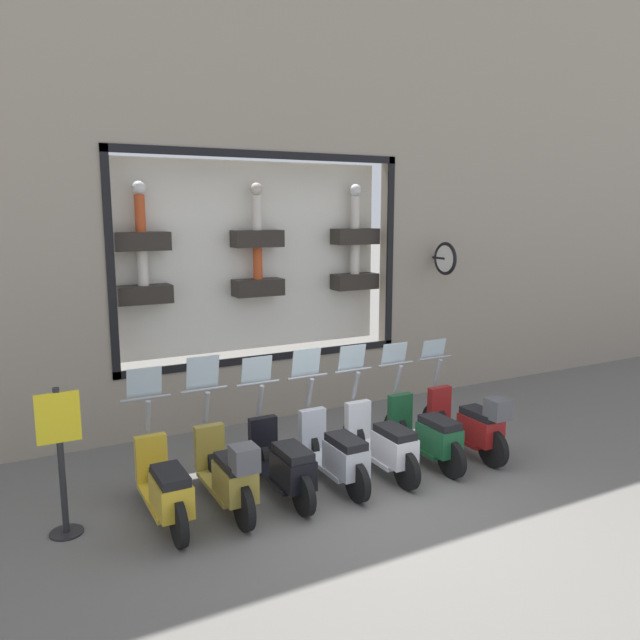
% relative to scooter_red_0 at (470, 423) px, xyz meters
% --- Properties ---
extents(ground_plane, '(120.00, 120.00, 0.00)m').
position_rel_scooter_red_0_xyz_m(ground_plane, '(-0.59, 1.96, -0.48)').
color(ground_plane, '#66635E').
extents(building_facade, '(1.22, 36.00, 9.46)m').
position_rel_scooter_red_0_xyz_m(building_facade, '(3.02, 1.96, 4.33)').
color(building_facade, gray).
rests_on(building_facade, ground_plane).
extents(scooter_red_0, '(1.81, 0.61, 1.55)m').
position_rel_scooter_red_0_xyz_m(scooter_red_0, '(0.00, 0.00, 0.00)').
color(scooter_red_0, black).
rests_on(scooter_red_0, ground_plane).
extents(scooter_green_1, '(1.80, 0.60, 1.57)m').
position_rel_scooter_red_0_xyz_m(scooter_green_1, '(0.06, 0.73, -0.05)').
color(scooter_green_1, black).
rests_on(scooter_green_1, ground_plane).
extents(scooter_white_2, '(1.80, 0.60, 1.62)m').
position_rel_scooter_red_0_xyz_m(scooter_white_2, '(0.06, 1.46, -0.05)').
color(scooter_white_2, black).
rests_on(scooter_white_2, ground_plane).
extents(scooter_silver_3, '(1.80, 0.60, 1.64)m').
position_rel_scooter_red_0_xyz_m(scooter_silver_3, '(0.06, 2.20, -0.05)').
color(scooter_silver_3, black).
rests_on(scooter_silver_3, ground_plane).
extents(scooter_black_4, '(1.80, 0.60, 1.61)m').
position_rel_scooter_red_0_xyz_m(scooter_black_4, '(0.06, 2.93, -0.05)').
color(scooter_black_4, black).
rests_on(scooter_black_4, ground_plane).
extents(scooter_olive_5, '(1.81, 0.61, 1.71)m').
position_rel_scooter_red_0_xyz_m(scooter_olive_5, '(0.00, 3.66, 0.01)').
color(scooter_olive_5, black).
rests_on(scooter_olive_5, ground_plane).
extents(scooter_yellow_6, '(1.80, 0.61, 1.64)m').
position_rel_scooter_red_0_xyz_m(scooter_yellow_6, '(0.06, 4.39, -0.04)').
color(scooter_yellow_6, black).
rests_on(scooter_yellow_6, ground_plane).
extents(shop_sign_post, '(0.36, 0.45, 1.66)m').
position_rel_scooter_red_0_xyz_m(shop_sign_post, '(0.34, 5.42, 0.42)').
color(shop_sign_post, '#232326').
rests_on(shop_sign_post, ground_plane).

